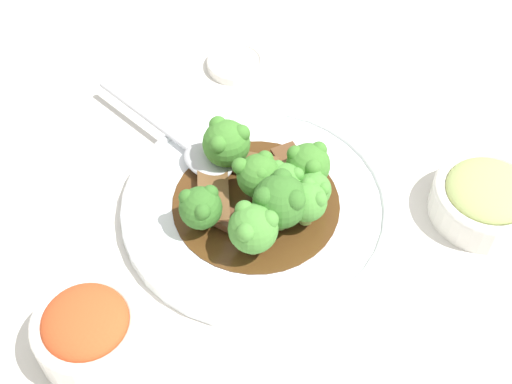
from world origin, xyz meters
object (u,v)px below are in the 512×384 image
Objects in this scene: broccoli_floret_8 at (307,202)px; beef_strip_2 at (235,223)px; broccoli_floret_3 at (226,143)px; broccoli_floret_4 at (256,174)px; side_bowl_appetizer at (486,197)px; broccoli_floret_2 at (280,201)px; serving_spoon at (197,153)px; sauce_dish at (236,63)px; broccoli_floret_7 at (201,207)px; side_bowl_kimchi at (88,330)px; broccoli_floret_0 at (284,181)px; beef_strip_1 at (213,195)px; beef_strip_3 at (255,165)px; broccoli_floret_6 at (253,228)px; beef_strip_0 at (291,162)px; main_plate at (256,206)px; broccoli_floret_5 at (314,189)px; broccoli_floret_1 at (308,164)px.

beef_strip_2 is at bearing -57.92° from broccoli_floret_8.
broccoli_floret_3 is 0.05m from broccoli_floret_4.
broccoli_floret_2 is at bearing -55.10° from side_bowl_appetizer.
broccoli_floret_2 is 0.04m from broccoli_floret_4.
serving_spoon reaches higher than sauce_dish.
broccoli_floret_7 is 0.50× the size of side_bowl_kimchi.
broccoli_floret_8 is (0.01, 0.06, -0.00)m from broccoli_floret_4.
broccoli_floret_0 is 0.03m from broccoli_floret_4.
beef_strip_1 reaches higher than sauce_dish.
broccoli_floret_6 reaches higher than beef_strip_3.
broccoli_floret_4 is 0.98× the size of broccoli_floret_6.
side_bowl_kimchi reaches higher than beef_strip_2.
broccoli_floret_3 is 0.80× the size of sauce_dish.
serving_spoon is at bearing -69.43° from beef_strip_0.
broccoli_floret_6 is at bearing 31.66° from sauce_dish.
side_bowl_kimchi is (0.21, -0.06, 0.02)m from main_plate.
broccoli_floret_3 is at bearing -106.53° from broccoli_floret_8.
broccoli_floret_2 is 1.24× the size of broccoli_floret_8.
side_bowl_kimchi reaches higher than beef_strip_3.
broccoli_floret_7 is at bearing -41.22° from broccoli_floret_0.
side_bowl_kimchi reaches higher than serving_spoon.
broccoli_floret_7 is (0.08, -0.09, 0.00)m from broccoli_floret_5.
beef_strip_0 reaches higher than main_plate.
broccoli_floret_3 is at bearing -121.70° from main_plate.
beef_strip_2 is 1.64× the size of broccoli_floret_5.
broccoli_floret_4 is (0.03, 0.05, 0.00)m from broccoli_floret_3.
broccoli_floret_0 reaches higher than side_bowl_appetizer.
side_bowl_appetizer is at bearing 106.57° from beef_strip_3.
broccoli_floret_7 is at bearing -92.05° from broccoli_floret_6.
broccoli_floret_2 reaches higher than broccoli_floret_8.
serving_spoon is (0.02, -0.12, -0.02)m from broccoli_floret_1.
broccoli_floret_4 is at bearing -154.89° from broccoli_floret_6.
serving_spoon is at bearing -79.48° from broccoli_floret_1.
beef_strip_3 is 0.91× the size of broccoli_floret_3.
broccoli_floret_1 is at bearing 97.70° from beef_strip_3.
side_bowl_kimchi is at bearing -9.46° from beef_strip_3.
broccoli_floret_4 is 0.57× the size of side_bowl_kimchi.
broccoli_floret_0 is (0.05, 0.01, 0.02)m from beef_strip_0.
sauce_dish is at bearing -136.35° from broccoli_floret_8.
sauce_dish is (-0.21, -0.17, -0.05)m from broccoli_floret_2.
broccoli_floret_5 is at bearing 152.94° from side_bowl_kimchi.
side_bowl_kimchi is at bearing -29.90° from broccoli_floret_8.
sauce_dish is at bearing -133.49° from beef_strip_0.
broccoli_floret_2 is 0.03m from broccoli_floret_8.
broccoli_floret_5 is 0.76× the size of broccoli_floret_6.
broccoli_floret_6 is at bearing 0.12° from broccoli_floret_0.
serving_spoon is at bearing -100.05° from broccoli_floret_8.
broccoli_floret_0 reaches higher than side_bowl_kimchi.
broccoli_floret_5 reaches higher than sauce_dish.
broccoli_floret_3 is 1.32× the size of broccoli_floret_5.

